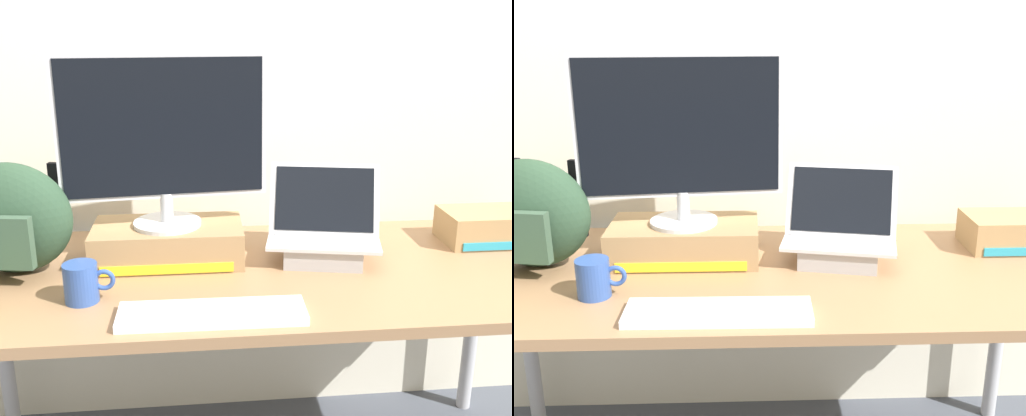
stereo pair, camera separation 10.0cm
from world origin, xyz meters
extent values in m
cube|color=silver|center=(0.00, 0.48, 1.30)|extent=(7.00, 0.10, 2.60)
cube|color=#99704C|center=(0.00, 0.00, 0.72)|extent=(1.77, 0.75, 0.03)
cylinder|color=#B2B2B7|center=(-0.83, 0.32, 0.35)|extent=(0.05, 0.05, 0.70)
cylinder|color=#B2B2B7|center=(0.83, 0.32, 0.35)|extent=(0.05, 0.05, 0.70)
cube|color=#9E7A51|center=(-0.25, 0.10, 0.79)|extent=(0.43, 0.23, 0.11)
cube|color=yellow|center=(-0.25, -0.02, 0.75)|extent=(0.36, 0.00, 0.03)
cylinder|color=silver|center=(-0.25, 0.10, 0.85)|extent=(0.19, 0.19, 0.01)
cylinder|color=silver|center=(-0.25, 0.10, 0.89)|extent=(0.04, 0.04, 0.08)
cube|color=silver|center=(-0.25, 0.10, 1.12)|extent=(0.57, 0.08, 0.40)
cube|color=black|center=(-0.25, 0.08, 1.12)|extent=(0.55, 0.06, 0.37)
cube|color=#ADADB2|center=(0.20, 0.06, 0.76)|extent=(0.26, 0.24, 0.06)
cube|color=silver|center=(0.20, 0.06, 0.80)|extent=(0.36, 0.28, 0.01)
cube|color=#B7B7BC|center=(0.21, 0.07, 0.80)|extent=(0.30, 0.17, 0.00)
cube|color=silver|center=(0.21, 0.11, 0.90)|extent=(0.34, 0.17, 0.20)
cube|color=black|center=(0.21, 0.11, 0.90)|extent=(0.30, 0.15, 0.17)
cube|color=white|center=(-0.13, -0.28, 0.74)|extent=(0.44, 0.13, 0.02)
cube|color=silver|center=(-0.13, -0.28, 0.76)|extent=(0.42, 0.11, 0.00)
ellipsoid|color=#28422D|center=(-0.67, 0.05, 0.89)|extent=(0.37, 0.24, 0.31)
cube|color=black|center=(-0.74, 0.17, 0.90)|extent=(0.04, 0.03, 0.23)
cube|color=black|center=(-0.56, 0.14, 0.90)|extent=(0.04, 0.03, 0.23)
cylinder|color=#2D4C93|center=(-0.45, -0.16, 0.78)|extent=(0.08, 0.08, 0.10)
torus|color=#2D4C93|center=(-0.40, -0.16, 0.79)|extent=(0.06, 0.01, 0.06)
cube|color=#A88456|center=(0.77, 0.15, 0.78)|extent=(0.32, 0.18, 0.10)
camera|label=1|loc=(-0.16, -1.55, 1.39)|focal=41.89mm
camera|label=2|loc=(-0.06, -1.56, 1.39)|focal=41.89mm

